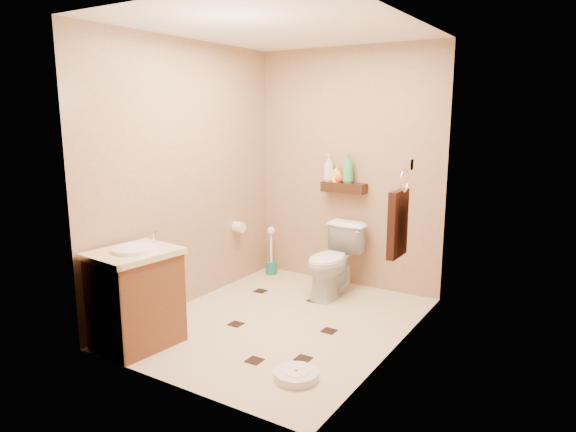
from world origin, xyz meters
The scene contains 18 objects.
ground centered at (0.00, 0.00, 0.00)m, with size 2.50×2.50×0.00m, color beige.
wall_back centered at (0.00, 1.25, 1.20)m, with size 2.00×0.04×2.40m, color tan.
wall_front centered at (0.00, -1.25, 1.20)m, with size 2.00×0.04×2.40m, color tan.
wall_left centered at (-1.00, 0.00, 1.20)m, with size 0.04×2.50×2.40m, color tan.
wall_right centered at (1.00, 0.00, 1.20)m, with size 0.04×2.50×2.40m, color tan.
ceiling centered at (0.00, 0.00, 2.40)m, with size 2.00×2.50×0.02m, color white.
wall_shelf centered at (0.00, 1.17, 1.02)m, with size 0.46×0.14×0.10m, color black.
floor_accents centered at (0.04, -0.04, 0.00)m, with size 1.21×1.40×0.01m.
toilet centered at (0.07, 0.83, 0.35)m, with size 0.39×0.68×0.69m, color white.
vanity centered at (-0.70, -0.95, 0.39)m, with size 0.57×0.67×0.87m.
bathroom_scale centered at (0.60, -0.75, 0.03)m, with size 0.32×0.32×0.06m.
toilet_brush centered at (-0.82, 1.07, 0.19)m, with size 0.12×0.12×0.54m.
towel_ring centered at (0.91, 0.25, 0.95)m, with size 0.12×0.30×0.76m.
toilet_paper centered at (-0.94, 0.65, 0.60)m, with size 0.12×0.11×0.12m.
bottle_a centered at (-0.17, 1.17, 1.21)m, with size 0.11×0.11×0.28m, color beige.
bottle_b centered at (-0.08, 1.17, 1.16)m, with size 0.08×0.08×0.18m, color yellow.
bottle_c centered at (-0.05, 1.17, 1.14)m, with size 0.10×0.10×0.13m, color red.
bottle_d centered at (0.04, 1.17, 1.21)m, with size 0.11×0.11×0.28m, color #38A85F.
Camera 1 is at (2.24, -3.47, 1.76)m, focal length 32.00 mm.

